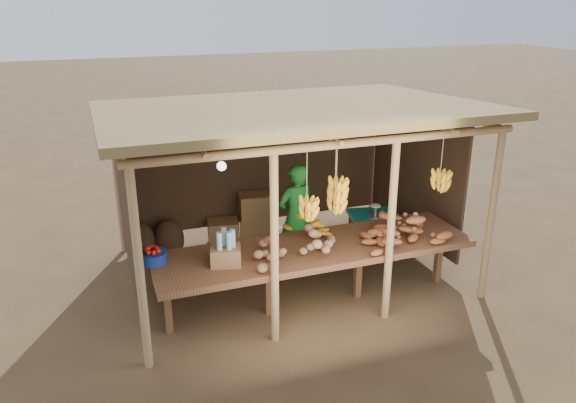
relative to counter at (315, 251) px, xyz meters
name	(u,v)px	position (x,y,z in m)	size (l,w,h in m)	color
ground	(288,271)	(0.00, 0.95, -0.74)	(60.00, 60.00, 0.00)	brown
stall_structure	(293,139)	(0.06, 0.93, 1.17)	(4.70, 3.50, 2.43)	tan
counter	(315,251)	(0.00, 0.00, 0.00)	(3.90, 1.05, 0.80)	brown
potato_heap	(297,240)	(-0.29, -0.13, 0.25)	(1.09, 0.65, 0.37)	#9E7451
sweet_potato_heap	(403,225)	(1.10, -0.16, 0.24)	(1.08, 0.65, 0.36)	#A05329
onion_heap	(406,222)	(1.21, -0.06, 0.24)	(0.70, 0.42, 0.35)	#AD5554
banana_pile	(305,223)	(0.01, 0.34, 0.23)	(0.57, 0.34, 0.35)	gold
tomato_basin	(152,256)	(-1.90, 0.26, 0.13)	(0.34, 0.34, 0.18)	navy
bottle_box	(226,251)	(-1.12, -0.09, 0.22)	(0.39, 0.34, 0.42)	olive
vendor	(296,217)	(0.16, 1.06, 0.02)	(0.55, 0.36, 1.52)	#1A7826
tarp_crate	(374,234)	(1.37, 1.02, -0.39)	(0.82, 0.75, 0.85)	brown
carton_stack	(244,222)	(-0.29, 2.15, -0.41)	(1.03, 0.45, 0.75)	olive
burlap_sacks	(154,238)	(-1.67, 2.15, -0.47)	(0.88, 0.46, 0.62)	#453020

